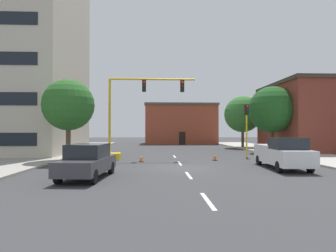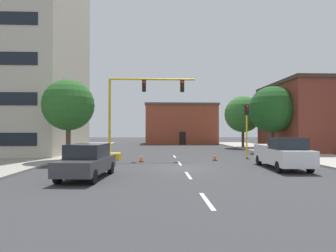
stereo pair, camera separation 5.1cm
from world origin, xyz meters
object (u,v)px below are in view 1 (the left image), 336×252
at_px(tree_left_near, 68,105).
at_px(traffic_cone_roadside_b, 141,158).
at_px(pickup_truck_white, 282,153).
at_px(tree_right_far, 243,114).
at_px(tree_right_mid, 272,110).
at_px(sedan_dark_gray_near_left, 88,161).
at_px(traffic_cone_roadside_a, 215,157).
at_px(traffic_signal_gantry, 121,133).
at_px(traffic_light_pole_right, 247,118).

distance_m(tree_left_near, traffic_cone_roadside_b, 6.97).
bearing_deg(pickup_truck_white, tree_right_far, 79.10).
height_order(tree_right_mid, sedan_dark_gray_near_left, tree_right_mid).
distance_m(tree_right_far, tree_left_near, 24.80).
bearing_deg(sedan_dark_gray_near_left, tree_right_mid, 43.56).
bearing_deg(traffic_cone_roadside_a, traffic_signal_gantry, 171.66).
relative_size(traffic_signal_gantry, traffic_cone_roadside_a, 13.48).
bearing_deg(tree_right_mid, traffic_cone_roadside_b, -149.74).
relative_size(traffic_signal_gantry, tree_right_mid, 1.12).
xyz_separation_m(traffic_light_pole_right, tree_right_mid, (4.28, 4.50, 1.16)).
distance_m(traffic_cone_roadside_a, traffic_cone_roadside_b, 5.93).
xyz_separation_m(tree_right_far, traffic_cone_roadside_b, (-13.14, -16.39, -4.36)).
bearing_deg(traffic_cone_roadside_a, traffic_light_pole_right, 38.27).
xyz_separation_m(traffic_light_pole_right, pickup_truck_white, (-0.27, -7.76, -2.55)).
distance_m(traffic_signal_gantry, traffic_cone_roadside_b, 3.16).
bearing_deg(pickup_truck_white, traffic_light_pole_right, 88.03).
xyz_separation_m(tree_left_near, traffic_cone_roadside_a, (11.53, 0.52, -4.10)).
distance_m(traffic_light_pole_right, tree_right_mid, 6.31).
height_order(traffic_signal_gantry, traffic_cone_roadside_b, traffic_signal_gantry).
bearing_deg(tree_left_near, traffic_light_pole_right, 12.39).
height_order(pickup_truck_white, traffic_cone_roadside_a, pickup_truck_white).
bearing_deg(pickup_truck_white, sedan_dark_gray_near_left, -165.21).
relative_size(tree_right_far, tree_left_near, 1.12).
relative_size(traffic_signal_gantry, pickup_truck_white, 1.47).
xyz_separation_m(traffic_signal_gantry, traffic_cone_roadside_a, (7.65, -1.12, -1.89)).
relative_size(traffic_signal_gantry, traffic_light_pole_right, 1.68).
bearing_deg(pickup_truck_white, traffic_signal_gantry, 150.85).
height_order(tree_right_mid, traffic_cone_roadside_a, tree_right_mid).
height_order(traffic_signal_gantry, tree_left_near, traffic_signal_gantry).
relative_size(traffic_signal_gantry, tree_left_near, 1.26).
bearing_deg(traffic_cone_roadside_a, tree_right_far, 65.19).
distance_m(pickup_truck_white, traffic_cone_roadside_b, 10.13).
bearing_deg(traffic_cone_roadside_a, tree_right_mid, 43.00).
bearing_deg(tree_left_near, traffic_cone_roadside_b, -1.92).
bearing_deg(tree_left_near, tree_right_mid, 21.98).
xyz_separation_m(tree_left_near, sedan_dark_gray_near_left, (3.26, -7.50, -3.50)).
height_order(tree_right_mid, pickup_truck_white, tree_right_mid).
height_order(tree_right_far, traffic_cone_roadside_a, tree_right_far).
bearing_deg(traffic_cone_roadside_b, tree_right_mid, 30.26).
bearing_deg(traffic_cone_roadside_b, traffic_light_pole_right, 20.36).
bearing_deg(traffic_cone_roadside_b, tree_left_near, 178.08).
xyz_separation_m(tree_right_mid, traffic_cone_roadside_a, (-7.82, -7.29, -4.39)).
relative_size(traffic_light_pole_right, tree_right_far, 0.67).
bearing_deg(tree_right_far, traffic_cone_roadside_b, -128.72).
bearing_deg(tree_left_near, traffic_signal_gantry, 22.89).
distance_m(tree_left_near, sedan_dark_gray_near_left, 8.89).
xyz_separation_m(traffic_cone_roadside_a, traffic_cone_roadside_b, (-5.89, -0.71, 0.01)).
xyz_separation_m(traffic_signal_gantry, tree_right_far, (14.90, 14.56, 2.48)).
xyz_separation_m(traffic_light_pole_right, tree_right_far, (3.71, 12.89, 1.14)).
bearing_deg(tree_right_far, tree_left_near, -139.22).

